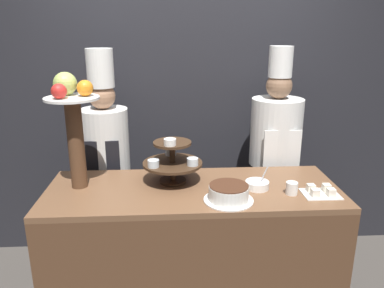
% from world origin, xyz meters
% --- Properties ---
extents(wall_back, '(10.00, 0.06, 2.80)m').
position_xyz_m(wall_back, '(0.00, 1.30, 1.40)').
color(wall_back, '#232328').
rests_on(wall_back, ground_plane).
extents(buffet_counter, '(1.78, 0.67, 0.95)m').
position_xyz_m(buffet_counter, '(0.00, 0.33, 0.47)').
color(buffet_counter, brown).
rests_on(buffet_counter, ground_plane).
extents(tiered_stand, '(0.37, 0.37, 0.31)m').
position_xyz_m(tiered_stand, '(-0.12, 0.43, 1.10)').
color(tiered_stand, '#3D2819').
rests_on(tiered_stand, buffet_counter).
extents(fruit_pedestal, '(0.31, 0.31, 0.69)m').
position_xyz_m(fruit_pedestal, '(-0.70, 0.41, 1.39)').
color(fruit_pedestal, brown).
rests_on(fruit_pedestal, buffet_counter).
extents(cake_round, '(0.28, 0.28, 0.10)m').
position_xyz_m(cake_round, '(0.19, 0.14, 0.99)').
color(cake_round, white).
rests_on(cake_round, buffet_counter).
extents(cup_white, '(0.07, 0.07, 0.07)m').
position_xyz_m(cup_white, '(0.57, 0.21, 0.98)').
color(cup_white, white).
rests_on(cup_white, buffet_counter).
extents(cake_square_tray, '(0.21, 0.17, 0.05)m').
position_xyz_m(cake_square_tray, '(0.74, 0.19, 0.97)').
color(cake_square_tray, white).
rests_on(cake_square_tray, buffet_counter).
extents(serving_bowl_near, '(0.14, 0.14, 0.15)m').
position_xyz_m(serving_bowl_near, '(0.39, 0.30, 0.97)').
color(serving_bowl_near, white).
rests_on(serving_bowl_near, buffet_counter).
extents(chef_left, '(0.35, 0.35, 1.75)m').
position_xyz_m(chef_left, '(-0.62, 0.92, 0.95)').
color(chef_left, black).
rests_on(chef_left, ground_plane).
extents(chef_center_left, '(0.38, 0.38, 1.76)m').
position_xyz_m(chef_center_left, '(0.67, 0.92, 0.96)').
color(chef_center_left, black).
rests_on(chef_center_left, ground_plane).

